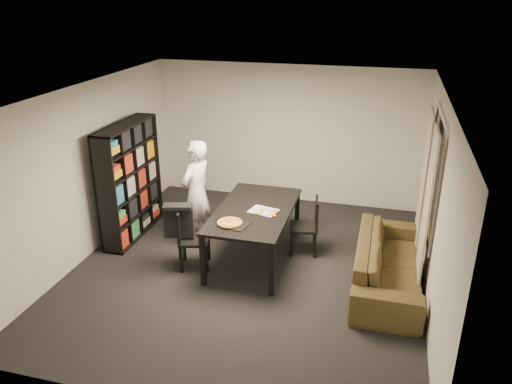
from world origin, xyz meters
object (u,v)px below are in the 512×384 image
(dining_table, at_px, (254,214))
(chair_left, at_px, (188,234))
(person, at_px, (196,193))
(sofa, at_px, (389,263))
(baking_tray, at_px, (234,224))
(pepperoni_pizza, at_px, (230,222))
(chair_right, at_px, (309,222))
(bookshelf, at_px, (130,181))

(dining_table, relative_size, chair_left, 2.10)
(person, bearing_deg, sofa, 97.81)
(chair_left, bearing_deg, baking_tray, -110.71)
(pepperoni_pizza, bearing_deg, baking_tray, -1.94)
(dining_table, bearing_deg, baking_tray, -103.17)
(chair_right, bearing_deg, person, -95.92)
(bookshelf, height_order, chair_right, bookshelf)
(baking_tray, bearing_deg, sofa, 9.25)
(chair_left, bearing_deg, dining_table, -74.86)
(bookshelf, distance_m, chair_right, 2.98)
(person, relative_size, pepperoni_pizza, 4.93)
(pepperoni_pizza, bearing_deg, chair_left, 174.18)
(bookshelf, xyz_separation_m, sofa, (4.16, -0.48, -0.62))
(pepperoni_pizza, xyz_separation_m, sofa, (2.19, 0.35, -0.51))
(chair_right, bearing_deg, dining_table, -73.93)
(bookshelf, distance_m, pepperoni_pizza, 2.14)
(person, distance_m, sofa, 3.10)
(sofa, bearing_deg, chair_right, 63.39)
(chair_left, height_order, person, person)
(chair_left, xyz_separation_m, chair_right, (1.64, 0.89, -0.01))
(chair_left, bearing_deg, sofa, -99.69)
(chair_left, distance_m, baking_tray, 0.79)
(chair_right, bearing_deg, baking_tray, -53.63)
(person, relative_size, sofa, 0.76)
(dining_table, height_order, chair_left, chair_left)
(person, bearing_deg, bookshelf, -73.17)
(chair_left, height_order, chair_right, chair_left)
(sofa, bearing_deg, person, 80.90)
(dining_table, height_order, chair_right, chair_right)
(dining_table, xyz_separation_m, chair_left, (-0.87, -0.51, -0.21))
(bookshelf, xyz_separation_m, chair_left, (1.30, -0.76, -0.42))
(dining_table, bearing_deg, sofa, -6.58)
(dining_table, bearing_deg, chair_right, 26.10)
(person, xyz_separation_m, pepperoni_pizza, (0.82, -0.83, -0.02))
(bookshelf, relative_size, chair_left, 2.04)
(chair_right, bearing_deg, bookshelf, -97.55)
(person, relative_size, baking_tray, 4.31)
(dining_table, distance_m, baking_tray, 0.60)
(dining_table, bearing_deg, bookshelf, 173.32)
(chair_left, xyz_separation_m, sofa, (2.86, 0.28, -0.20))
(dining_table, height_order, person, person)
(bookshelf, distance_m, dining_table, 2.19)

